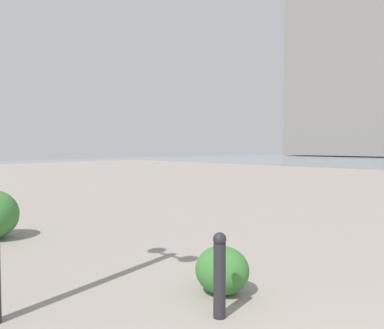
% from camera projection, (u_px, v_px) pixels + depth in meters
% --- Properties ---
extents(building_annex, '(15.81, 15.55, 28.58)m').
position_uv_depth(building_annex, '(353.00, 66.00, 66.09)').
color(building_annex, gray).
rests_on(building_annex, ground).
extents(bollard_near, '(0.13, 0.13, 0.83)m').
position_uv_depth(bollard_near, '(220.00, 273.00, 3.96)').
color(bollard_near, '#232328').
rests_on(bollard_near, ground).
extents(shrub_wide, '(0.63, 0.57, 0.54)m').
position_uv_depth(shrub_wide, '(222.00, 270.00, 4.61)').
color(shrub_wide, '#387533').
rests_on(shrub_wide, ground).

